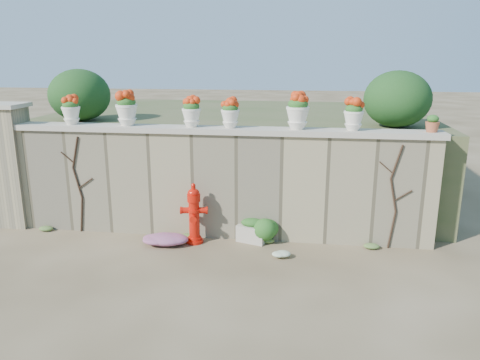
# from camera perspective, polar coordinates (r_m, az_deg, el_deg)

# --- Properties ---
(ground) EXTENTS (80.00, 80.00, 0.00)m
(ground) POSITION_cam_1_polar(r_m,az_deg,el_deg) (7.59, -5.43, -11.58)
(ground) COLOR brown
(ground) RESTS_ON ground
(stone_wall) EXTENTS (8.00, 0.40, 2.00)m
(stone_wall) POSITION_cam_1_polar(r_m,az_deg,el_deg) (8.88, -2.91, -0.61)
(stone_wall) COLOR gray
(stone_wall) RESTS_ON ground
(wall_cap) EXTENTS (8.10, 0.52, 0.10)m
(wall_cap) POSITION_cam_1_polar(r_m,az_deg,el_deg) (8.65, -3.01, 6.10)
(wall_cap) COLOR #BAB19E
(wall_cap) RESTS_ON stone_wall
(gate_pillar) EXTENTS (0.72, 0.72, 2.48)m
(gate_pillar) POSITION_cam_1_polar(r_m,az_deg,el_deg) (10.42, -25.97, 1.68)
(gate_pillar) COLOR gray
(gate_pillar) RESTS_ON ground
(raised_fill) EXTENTS (9.00, 6.00, 2.00)m
(raised_fill) POSITION_cam_1_polar(r_m,az_deg,el_deg) (11.95, -0.01, 3.50)
(raised_fill) COLOR #384C23
(raised_fill) RESTS_ON ground
(back_shrub_left) EXTENTS (1.30, 1.30, 1.10)m
(back_shrub_left) POSITION_cam_1_polar(r_m,az_deg,el_deg) (10.78, -18.96, 9.76)
(back_shrub_left) COLOR #143814
(back_shrub_left) RESTS_ON raised_fill
(back_shrub_right) EXTENTS (1.30, 1.30, 1.10)m
(back_shrub_right) POSITION_cam_1_polar(r_m,az_deg,el_deg) (9.78, 18.62, 9.33)
(back_shrub_right) COLOR #143814
(back_shrub_right) RESTS_ON raised_fill
(vine_left) EXTENTS (0.60, 0.04, 1.91)m
(vine_left) POSITION_cam_1_polar(r_m,az_deg,el_deg) (9.55, -19.13, -0.37)
(vine_left) COLOR black
(vine_left) RESTS_ON ground
(vine_right) EXTENTS (0.60, 0.04, 1.91)m
(vine_right) POSITION_cam_1_polar(r_m,az_deg,el_deg) (8.66, 18.26, -1.84)
(vine_right) COLOR black
(vine_right) RESTS_ON ground
(fire_hydrant) EXTENTS (0.49, 0.35, 1.14)m
(fire_hydrant) POSITION_cam_1_polar(r_m,az_deg,el_deg) (8.65, -5.62, -4.07)
(fire_hydrant) COLOR red
(fire_hydrant) RESTS_ON ground
(planter_box) EXTENTS (0.61, 0.47, 0.45)m
(planter_box) POSITION_cam_1_polar(r_m,az_deg,el_deg) (8.79, 1.51, -6.20)
(planter_box) COLOR #BAB19E
(planter_box) RESTS_ON ground
(green_shrub) EXTENTS (0.64, 0.58, 0.61)m
(green_shrub) POSITION_cam_1_polar(r_m,az_deg,el_deg) (8.67, 2.85, -5.84)
(green_shrub) COLOR #1E5119
(green_shrub) RESTS_ON ground
(magenta_clump) EXTENTS (0.98, 0.65, 0.26)m
(magenta_clump) POSITION_cam_1_polar(r_m,az_deg,el_deg) (8.73, -9.36, -7.11)
(magenta_clump) COLOR #CC28AB
(magenta_clump) RESTS_ON ground
(white_flowers) EXTENTS (0.46, 0.37, 0.17)m
(white_flowers) POSITION_cam_1_polar(r_m,az_deg,el_deg) (8.20, 5.30, -8.84)
(white_flowers) COLOR white
(white_flowers) RESTS_ON ground
(urn_pot_0) EXTENTS (0.35, 0.35, 0.54)m
(urn_pot_0) POSITION_cam_1_polar(r_m,az_deg,el_deg) (9.55, -19.92, 8.00)
(urn_pot_0) COLOR white
(urn_pot_0) RESTS_ON wall_cap
(urn_pot_1) EXTENTS (0.41, 0.41, 0.63)m
(urn_pot_1) POSITION_cam_1_polar(r_m,az_deg,el_deg) (9.08, -13.66, 8.44)
(urn_pot_1) COLOR white
(urn_pot_1) RESTS_ON wall_cap
(urn_pot_2) EXTENTS (0.35, 0.35, 0.55)m
(urn_pot_2) POSITION_cam_1_polar(r_m,az_deg,el_deg) (8.71, -5.95, 8.22)
(urn_pot_2) COLOR white
(urn_pot_2) RESTS_ON wall_cap
(urn_pot_3) EXTENTS (0.34, 0.34, 0.53)m
(urn_pot_3) POSITION_cam_1_polar(r_m,az_deg,el_deg) (8.56, -1.20, 8.12)
(urn_pot_3) COLOR white
(urn_pot_3) RESTS_ON wall_cap
(urn_pot_4) EXTENTS (0.41, 0.41, 0.65)m
(urn_pot_4) POSITION_cam_1_polar(r_m,az_deg,el_deg) (8.45, 7.05, 8.31)
(urn_pot_4) COLOR white
(urn_pot_4) RESTS_ON wall_cap
(urn_pot_5) EXTENTS (0.35, 0.35, 0.55)m
(urn_pot_5) POSITION_cam_1_polar(r_m,az_deg,el_deg) (8.49, 13.69, 7.71)
(urn_pot_5) COLOR white
(urn_pot_5) RESTS_ON wall_cap
(terracotta_pot) EXTENTS (0.24, 0.24, 0.29)m
(terracotta_pot) POSITION_cam_1_polar(r_m,az_deg,el_deg) (8.74, 22.41, 6.29)
(terracotta_pot) COLOR #A75433
(terracotta_pot) RESTS_ON wall_cap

